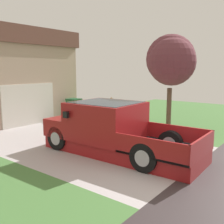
% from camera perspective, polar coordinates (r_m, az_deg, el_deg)
% --- Properties ---
extents(pickup_truck, '(2.19, 5.26, 1.65)m').
position_cam_1_polar(pickup_truck, '(8.62, -0.53, -3.81)').
color(pickup_truck, maroon).
rests_on(pickup_truck, ground).
extents(person_with_hat, '(0.46, 0.46, 1.66)m').
position_cam_1_polar(person_with_hat, '(10.14, -0.12, -0.60)').
color(person_with_hat, '#333842').
rests_on(person_with_hat, ground).
extents(handbag, '(0.31, 0.20, 0.41)m').
position_cam_1_polar(handbag, '(10.28, 1.58, -5.25)').
color(handbag, beige).
rests_on(handbag, ground).
extents(front_yard_tree, '(2.50, 2.34, 4.21)m').
position_cam_1_polar(front_yard_tree, '(11.77, 12.73, 10.84)').
color(front_yard_tree, brown).
rests_on(front_yard_tree, ground).
extents(wheeled_trash_bin, '(0.60, 0.72, 1.13)m').
position_cam_1_polar(wheeled_trash_bin, '(14.46, -8.24, 0.84)').
color(wheeled_trash_bin, '#286B38').
rests_on(wheeled_trash_bin, ground).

